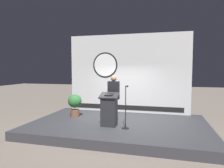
{
  "coord_description": "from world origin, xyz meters",
  "views": [
    {
      "loc": [
        1.56,
        -7.02,
        2.26
      ],
      "look_at": [
        -0.22,
        -0.13,
        1.73
      ],
      "focal_mm": 31.67,
      "sensor_mm": 36.0,
      "label": 1
    }
  ],
  "objects_px": {
    "microphone_stand": "(126,113)",
    "potted_plant": "(75,103)",
    "podium": "(109,110)",
    "speaker_person": "(114,98)"
  },
  "relations": [
    {
      "from": "podium",
      "to": "speaker_person",
      "type": "height_order",
      "value": "speaker_person"
    },
    {
      "from": "potted_plant",
      "to": "podium",
      "type": "bearing_deg",
      "value": -28.72
    },
    {
      "from": "microphone_stand",
      "to": "potted_plant",
      "type": "relative_size",
      "value": 1.54
    },
    {
      "from": "microphone_stand",
      "to": "podium",
      "type": "bearing_deg",
      "value": 169.92
    },
    {
      "from": "microphone_stand",
      "to": "potted_plant",
      "type": "bearing_deg",
      "value": 155.68
    },
    {
      "from": "podium",
      "to": "speaker_person",
      "type": "distance_m",
      "value": 0.59
    },
    {
      "from": "podium",
      "to": "microphone_stand",
      "type": "bearing_deg",
      "value": -10.08
    },
    {
      "from": "speaker_person",
      "to": "microphone_stand",
      "type": "height_order",
      "value": "speaker_person"
    },
    {
      "from": "microphone_stand",
      "to": "potted_plant",
      "type": "distance_m",
      "value": 2.57
    },
    {
      "from": "podium",
      "to": "potted_plant",
      "type": "xyz_separation_m",
      "value": [
        -1.73,
        0.95,
        0.0
      ]
    }
  ]
}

